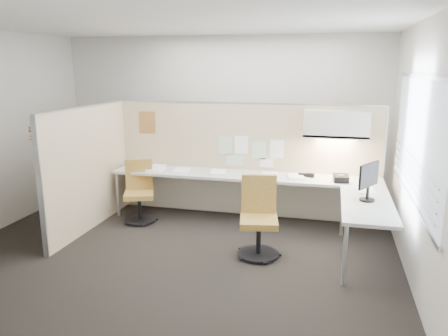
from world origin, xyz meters
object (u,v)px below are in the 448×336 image
(desk, at_px, (264,187))
(phone, at_px, (341,178))
(chair_left, at_px, (139,193))
(monitor, at_px, (369,179))
(chair_right, at_px, (259,219))

(desk, xyz_separation_m, phone, (1.07, 0.05, 0.18))
(chair_left, xyz_separation_m, monitor, (3.23, -0.57, 0.57))
(chair_left, xyz_separation_m, phone, (2.93, 0.26, 0.36))
(desk, xyz_separation_m, monitor, (1.37, -0.78, 0.39))
(chair_right, height_order, phone, chair_right)
(desk, bearing_deg, phone, 2.43)
(desk, distance_m, chair_right, 1.01)
(desk, height_order, monitor, monitor)
(chair_right, distance_m, phone, 1.46)
(chair_right, relative_size, phone, 4.24)
(chair_left, height_order, phone, chair_left)
(phone, bearing_deg, monitor, -77.27)
(chair_left, relative_size, phone, 3.97)
(chair_right, bearing_deg, chair_left, 147.63)
(desk, relative_size, chair_left, 4.39)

